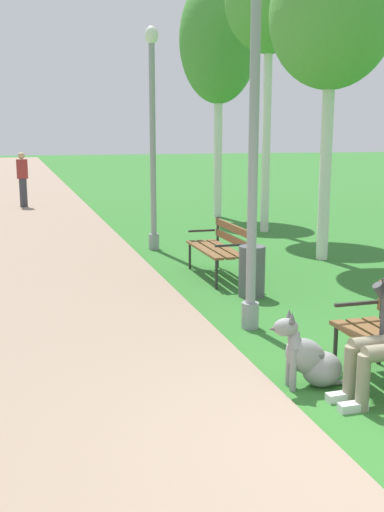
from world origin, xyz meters
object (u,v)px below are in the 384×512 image
(birch_tree_third, at_px, (332,16))
(litter_bin, at_px, (252,271))
(pedestrian_distant, at_px, (23,180))
(birch_tree_fifth, at_px, (219,41))
(lamp_post_mid, at_px, (153,137))
(park_bench_mid, at_px, (221,245))
(lamp_post_near, at_px, (254,129))
(dog_grey, at_px, (311,359))
(birch_tree_fourth, at_px, (270,3))

(birch_tree_third, bearing_deg, litter_bin, -136.75)
(pedestrian_distant, bearing_deg, birch_tree_fifth, -34.44)
(lamp_post_mid, bearing_deg, park_bench_mid, -79.28)
(pedestrian_distant, bearing_deg, lamp_post_mid, -72.96)
(pedestrian_distant, bearing_deg, lamp_post_near, -79.63)
(lamp_post_mid, relative_size, pedestrian_distant, 2.48)
(dog_grey, distance_m, lamp_post_near, 2.62)
(pedestrian_distant, bearing_deg, birch_tree_third, -61.70)
(dog_grey, relative_size, birch_tree_third, 0.16)
(birch_tree_third, height_order, pedestrian_distant, birch_tree_third)
(dog_grey, relative_size, lamp_post_near, 0.19)
(park_bench_mid, xyz_separation_m, lamp_post_near, (-0.48, -2.47, 1.73))
(birch_tree_fifth, height_order, pedestrian_distant, birch_tree_fifth)
(lamp_post_near, xyz_separation_m, birch_tree_fifth, (2.65, 9.09, 2.23))
(birch_tree_third, bearing_deg, birch_tree_fifth, 90.14)
(birch_tree_fifth, bearing_deg, park_bench_mid, -108.09)
(dog_grey, bearing_deg, lamp_post_near, 86.55)
(dog_grey, bearing_deg, birch_tree_third, 61.04)
(birch_tree_third, xyz_separation_m, birch_tree_fifth, (-0.01, 5.80, 0.40))
(pedestrian_distant, bearing_deg, park_bench_mid, -74.54)
(lamp_post_near, bearing_deg, dog_grey, -93.45)
(park_bench_mid, distance_m, birch_tree_fourth, 6.38)
(birch_tree_third, bearing_deg, birch_tree_fourth, 86.02)
(lamp_post_mid, bearing_deg, dog_grey, -90.88)
(dog_grey, height_order, birch_tree_third, birch_tree_third)
(dog_grey, relative_size, birch_tree_fourth, 0.14)
(park_bench_mid, height_order, lamp_post_mid, lamp_post_mid)
(lamp_post_near, bearing_deg, birch_tree_fourth, 65.88)
(park_bench_mid, distance_m, dog_grey, 4.22)
(birch_tree_fourth, bearing_deg, lamp_post_near, -114.12)
(birch_tree_third, relative_size, pedestrian_distant, 3.22)
(pedestrian_distant, bearing_deg, birch_tree_fourth, -49.50)
(park_bench_mid, xyz_separation_m, birch_tree_fourth, (2.40, 3.96, 4.39))
(birch_tree_fourth, xyz_separation_m, pedestrian_distant, (-5.16, 6.04, -4.06))
(lamp_post_mid, height_order, birch_tree_fifth, birch_tree_fifth)
(birch_tree_fifth, bearing_deg, lamp_post_mid, -123.03)
(dog_grey, height_order, litter_bin, dog_grey)
(lamp_post_near, height_order, pedestrian_distant, lamp_post_near)
(lamp_post_near, bearing_deg, pedestrian_distant, 100.37)
(lamp_post_mid, distance_m, birch_tree_fourth, 4.24)
(dog_grey, distance_m, birch_tree_fourth, 9.83)
(lamp_post_mid, distance_m, litter_bin, 4.17)
(pedestrian_distant, bearing_deg, litter_bin, -75.91)
(lamp_post_near, bearing_deg, litter_bin, 67.72)
(lamp_post_near, distance_m, birch_tree_third, 4.61)
(litter_bin, distance_m, pedestrian_distant, 11.55)
(lamp_post_near, xyz_separation_m, litter_bin, (0.53, 1.29, -1.89))
(birch_tree_fourth, xyz_separation_m, litter_bin, (-2.35, -5.14, -4.55))
(park_bench_mid, relative_size, birch_tree_fifth, 0.25)
(birch_tree_third, relative_size, birch_tree_fifth, 0.87)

